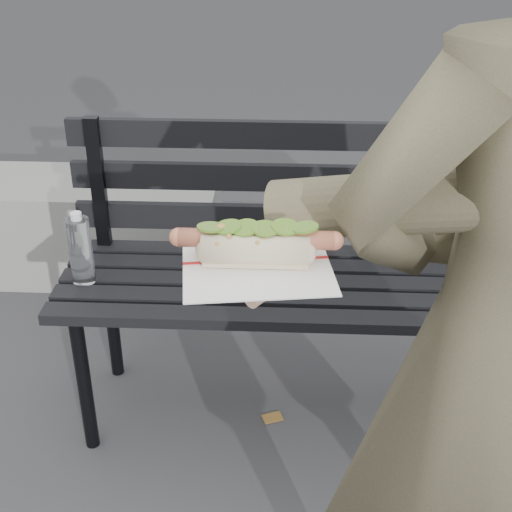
{
  "coord_description": "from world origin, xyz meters",
  "views": [
    {
      "loc": [
        -0.06,
        -0.9,
        1.5
      ],
      "look_at": [
        -0.1,
        -0.09,
        1.05
      ],
      "focal_mm": 50.0,
      "sensor_mm": 36.0,
      "label": 1
    }
  ],
  "objects": [
    {
      "name": "held_hotdog",
      "position": [
        0.09,
        -0.03,
        1.09
      ],
      "size": [
        0.62,
        0.31,
        0.2
      ],
      "color": "#4A4931"
    },
    {
      "name": "park_bench",
      "position": [
        0.04,
        0.89,
        0.52
      ],
      "size": [
        1.5,
        0.44,
        0.88
      ],
      "color": "black",
      "rests_on": "ground"
    },
    {
      "name": "concrete_block",
      "position": [
        -0.94,
        1.68,
        0.2
      ],
      "size": [
        1.2,
        0.4,
        0.4
      ],
      "primitive_type": "cube",
      "color": "slate",
      "rests_on": "ground"
    },
    {
      "name": "person",
      "position": [
        0.29,
        0.0,
        0.84
      ],
      "size": [
        0.69,
        0.54,
        1.68
      ],
      "primitive_type": "imported",
      "rotation": [
        0.0,
        0.0,
        3.4
      ],
      "color": "#4A4931",
      "rests_on": "ground"
    },
    {
      "name": "fallen_leaves",
      "position": [
        0.29,
        0.46,
        0.0
      ],
      "size": [
        3.94,
        3.27,
        0.0
      ],
      "color": "brown",
      "rests_on": "ground"
    }
  ]
}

